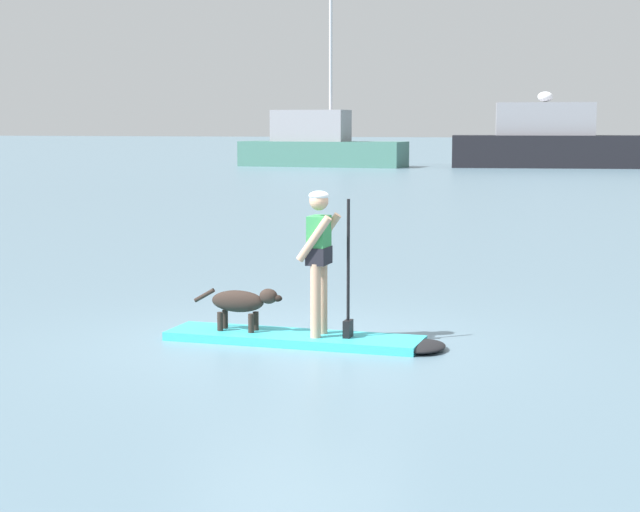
{
  "coord_description": "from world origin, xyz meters",
  "views": [
    {
      "loc": [
        4.02,
        -11.49,
        2.53
      ],
      "look_at": [
        0.0,
        1.0,
        0.9
      ],
      "focal_mm": 59.48,
      "sensor_mm": 36.0,
      "label": 1
    }
  ],
  "objects_px": {
    "dog": "(242,302)",
    "person_paddler": "(320,252)",
    "moored_boat_starboard": "(556,143)",
    "paddleboard": "(312,339)",
    "moored_boat_port": "(319,145)"
  },
  "relations": [
    {
      "from": "paddleboard",
      "to": "dog",
      "type": "height_order",
      "value": "dog"
    },
    {
      "from": "paddleboard",
      "to": "moored_boat_starboard",
      "type": "bearing_deg",
      "value": 92.4
    },
    {
      "from": "person_paddler",
      "to": "moored_boat_starboard",
      "type": "bearing_deg",
      "value": 92.51
    },
    {
      "from": "moored_boat_port",
      "to": "dog",
      "type": "bearing_deg",
      "value": -73.11
    },
    {
      "from": "dog",
      "to": "moored_boat_port",
      "type": "xyz_separation_m",
      "value": [
        -15.19,
        50.03,
        0.85
      ]
    },
    {
      "from": "dog",
      "to": "person_paddler",
      "type": "bearing_deg",
      "value": 0.5
    },
    {
      "from": "person_paddler",
      "to": "moored_boat_starboard",
      "type": "height_order",
      "value": "moored_boat_starboard"
    },
    {
      "from": "person_paddler",
      "to": "moored_boat_starboard",
      "type": "distance_m",
      "value": 53.06
    },
    {
      "from": "person_paddler",
      "to": "moored_boat_port",
      "type": "xyz_separation_m",
      "value": [
        -16.17,
        50.03,
        0.22
      ]
    },
    {
      "from": "dog",
      "to": "moored_boat_starboard",
      "type": "bearing_deg",
      "value": 91.46
    },
    {
      "from": "moored_boat_starboard",
      "to": "person_paddler",
      "type": "bearing_deg",
      "value": -87.49
    },
    {
      "from": "paddleboard",
      "to": "dog",
      "type": "bearing_deg",
      "value": -179.5
    },
    {
      "from": "dog",
      "to": "moored_boat_starboard",
      "type": "distance_m",
      "value": 53.04
    },
    {
      "from": "paddleboard",
      "to": "person_paddler",
      "type": "bearing_deg",
      "value": 0.5
    },
    {
      "from": "dog",
      "to": "moored_boat_port",
      "type": "height_order",
      "value": "moored_boat_port"
    }
  ]
}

